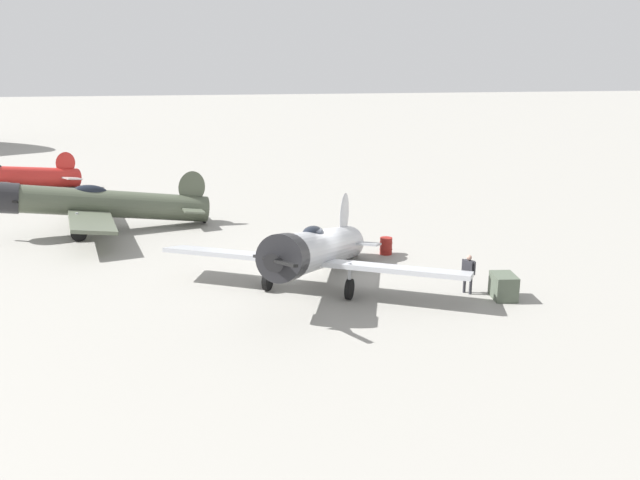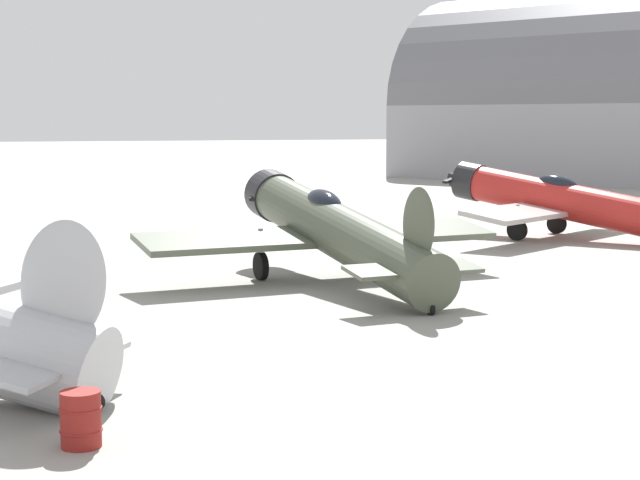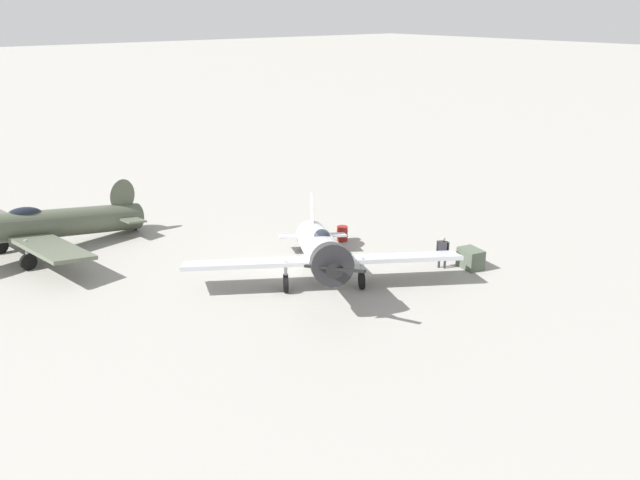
{
  "view_description": "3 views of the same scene",
  "coord_description": "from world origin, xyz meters",
  "px_view_note": "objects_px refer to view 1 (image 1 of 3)",
  "views": [
    {
      "loc": [
        -24.22,
        6.34,
        8.52
      ],
      "look_at": [
        0.0,
        0.0,
        1.8
      ],
      "focal_mm": 35.82,
      "sensor_mm": 36.0,
      "label": 1
    },
    {
      "loc": [
        2.16,
        -18.9,
        4.63
      ],
      "look_at": [
        9.87,
        6.11,
        1.6
      ],
      "focal_mm": 59.11,
      "sensor_mm": 36.0,
      "label": 2
    },
    {
      "loc": [
        -22.73,
        18.22,
        11.96
      ],
      "look_at": [
        0.0,
        0.0,
        1.8
      ],
      "focal_mm": 37.99,
      "sensor_mm": 36.0,
      "label": 3
    }
  ],
  "objects_px": {
    "airplane_mid_apron": "(102,204)",
    "ground_crew_mechanic": "(468,270)",
    "airplane_foreground": "(316,251)",
    "fuel_drum": "(386,246)",
    "equipment_crate": "(504,286)"
  },
  "relations": [
    {
      "from": "airplane_mid_apron",
      "to": "ground_crew_mechanic",
      "type": "relative_size",
      "value": 7.85
    },
    {
      "from": "airplane_foreground",
      "to": "airplane_mid_apron",
      "type": "height_order",
      "value": "airplane_foreground"
    },
    {
      "from": "airplane_foreground",
      "to": "fuel_drum",
      "type": "distance_m",
      "value": 5.75
    },
    {
      "from": "ground_crew_mechanic",
      "to": "fuel_drum",
      "type": "distance_m",
      "value": 6.12
    },
    {
      "from": "airplane_mid_apron",
      "to": "equipment_crate",
      "type": "xyz_separation_m",
      "value": [
        -14.8,
        -15.49,
        -1.05
      ]
    },
    {
      "from": "ground_crew_mechanic",
      "to": "equipment_crate",
      "type": "distance_m",
      "value": 1.45
    },
    {
      "from": "equipment_crate",
      "to": "fuel_drum",
      "type": "distance_m",
      "value": 7.2
    },
    {
      "from": "airplane_mid_apron",
      "to": "fuel_drum",
      "type": "bearing_deg",
      "value": 141.39
    },
    {
      "from": "fuel_drum",
      "to": "equipment_crate",
      "type": "bearing_deg",
      "value": -161.89
    },
    {
      "from": "fuel_drum",
      "to": "ground_crew_mechanic",
      "type": "bearing_deg",
      "value": -168.92
    },
    {
      "from": "airplane_mid_apron",
      "to": "airplane_foreground",
      "type": "bearing_deg",
      "value": 120.0
    },
    {
      "from": "airplane_mid_apron",
      "to": "equipment_crate",
      "type": "distance_m",
      "value": 21.45
    },
    {
      "from": "ground_crew_mechanic",
      "to": "equipment_crate",
      "type": "relative_size",
      "value": 1.17
    },
    {
      "from": "airplane_foreground",
      "to": "airplane_mid_apron",
      "type": "bearing_deg",
      "value": -110.02
    },
    {
      "from": "ground_crew_mechanic",
      "to": "airplane_mid_apron",
      "type": "bearing_deg",
      "value": -74.24
    }
  ]
}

